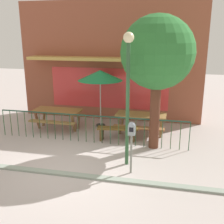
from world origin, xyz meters
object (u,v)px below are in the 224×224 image
at_px(patio_umbrella, 100,76).
at_px(parking_meter_far, 132,134).
at_px(picnic_table_left, 58,114).
at_px(street_tree, 157,54).
at_px(street_lamp, 128,81).
at_px(patio_bench, 118,131).
at_px(picnic_table_right, 141,118).

distance_m(patio_umbrella, parking_meter_far, 4.10).
bearing_deg(patio_umbrella, parking_meter_far, -63.66).
xyz_separation_m(picnic_table_left, street_tree, (3.76, -1.04, 2.39)).
relative_size(parking_meter_far, street_lamp, 0.39).
bearing_deg(street_lamp, patio_umbrella, 117.05).
bearing_deg(picnic_table_left, patio_umbrella, 24.04).
xyz_separation_m(patio_bench, street_tree, (1.26, -0.32, 2.65)).
bearing_deg(patio_umbrella, picnic_table_right, -19.88).
height_order(picnic_table_right, street_lamp, street_lamp).
xyz_separation_m(picnic_table_left, patio_bench, (2.50, -0.72, -0.26)).
distance_m(street_tree, street_lamp, 1.64).
bearing_deg(street_tree, parking_meter_far, -103.94).
bearing_deg(picnic_table_right, patio_bench, -131.46).
xyz_separation_m(parking_meter_far, street_lamp, (-0.19, 0.49, 1.29)).
bearing_deg(street_lamp, street_tree, 64.52).
distance_m(parking_meter_far, street_tree, 2.70).
relative_size(picnic_table_left, patio_bench, 1.28).
distance_m(picnic_table_right, parking_meter_far, 3.02).
distance_m(patio_umbrella, street_lamp, 3.49).
distance_m(picnic_table_right, patio_umbrella, 2.28).
relative_size(picnic_table_right, parking_meter_far, 1.28).
bearing_deg(street_lamp, patio_bench, 109.55).
distance_m(picnic_table_left, street_lamp, 4.32).
xyz_separation_m(street_tree, street_lamp, (-0.65, -1.37, -0.61)).
height_order(picnic_table_left, picnic_table_right, same).
distance_m(picnic_table_right, street_tree, 2.69).
relative_size(picnic_table_left, patio_umbrella, 0.82).
bearing_deg(street_lamp, picnic_table_left, 142.14).
bearing_deg(patio_umbrella, street_tree, -37.59).
distance_m(patio_bench, street_tree, 2.95).
relative_size(street_tree, street_lamp, 1.15).
height_order(patio_bench, parking_meter_far, parking_meter_far).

